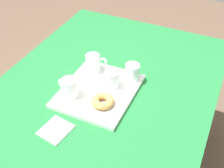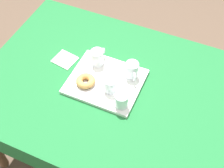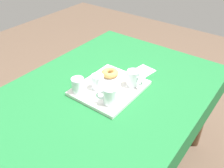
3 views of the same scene
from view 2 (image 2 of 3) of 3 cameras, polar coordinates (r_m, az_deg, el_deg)
The scene contains 10 objects.
ground_plane at distance 2.33m, azimuth -0.34°, elevation -11.37°, with size 6.00×6.00×0.00m, color brown.
dining_table at distance 1.77m, azimuth -0.43°, elevation -1.97°, with size 1.46×1.06×0.74m.
serving_tray at distance 1.70m, azimuth -1.21°, elevation 0.48°, with size 0.40×0.34×0.02m, color white.
tea_mug_left at distance 1.75m, azimuth -2.73°, elevation 4.95°, with size 0.07×0.11×0.10m.
tea_mug_right at distance 1.68m, azimuth 3.73°, elevation 2.55°, with size 0.08×0.10×0.10m.
water_glass_near at distance 1.62m, azimuth -0.31°, elevation -0.25°, with size 0.07×0.07×0.09m.
water_glass_far at distance 1.56m, azimuth 1.77°, elevation -3.12°, with size 0.07×0.07×0.09m.
donut_plate_left at distance 1.68m, azimuth -4.90°, elevation 0.11°, with size 0.13×0.13×0.01m, color silver.
sugar_donut_left at distance 1.67m, azimuth -4.95°, elevation 0.56°, with size 0.10×0.10×0.04m, color tan.
paper_napkin at distance 1.84m, azimuth -8.78°, elevation 4.53°, with size 0.13×0.11×0.01m, color white.
Camera 2 is at (-0.43, 0.94, 2.08)m, focal length 48.99 mm.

